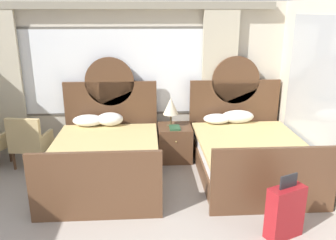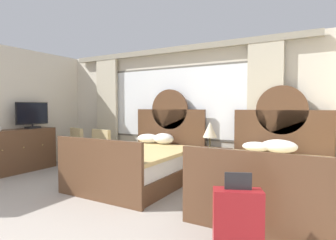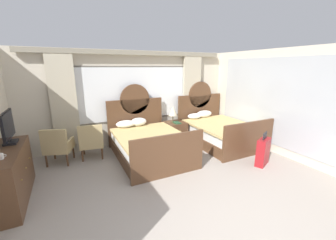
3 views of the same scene
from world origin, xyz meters
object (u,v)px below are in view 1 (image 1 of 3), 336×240
at_px(bed_near_window, 106,157).
at_px(bed_near_mirror, 248,153).
at_px(table_lamp_on_nightstand, 171,106).
at_px(armchair_by_window_left, 29,140).
at_px(nightstand_between_beds, 175,143).
at_px(book_on_nightstand, 175,128).
at_px(suitcase_on_floor, 285,212).

relative_size(bed_near_window, bed_near_mirror, 1.00).
xyz_separation_m(table_lamp_on_nightstand, armchair_by_window_left, (-2.38, -0.19, -0.50)).
bearing_deg(bed_near_window, nightstand_between_beds, 30.60).
relative_size(bed_near_window, book_on_nightstand, 8.68).
relative_size(bed_near_window, armchair_by_window_left, 2.52).
xyz_separation_m(bed_near_window, bed_near_mirror, (2.25, -0.00, -0.00)).
relative_size(book_on_nightstand, armchair_by_window_left, 0.29).
distance_m(book_on_nightstand, suitcase_on_floor, 2.47).
bearing_deg(bed_near_window, bed_near_mirror, -0.06).
bearing_deg(nightstand_between_beds, book_on_nightstand, -95.61).
xyz_separation_m(nightstand_between_beds, armchair_by_window_left, (-2.45, -0.16, 0.16)).
distance_m(bed_near_window, nightstand_between_beds, 1.32).
bearing_deg(armchair_by_window_left, book_on_nightstand, 1.04).
bearing_deg(suitcase_on_floor, armchair_by_window_left, 148.82).
bearing_deg(bed_near_mirror, armchair_by_window_left, 171.85).
xyz_separation_m(table_lamp_on_nightstand, book_on_nightstand, (0.06, -0.14, -0.34)).
bearing_deg(table_lamp_on_nightstand, book_on_nightstand, -68.17).
relative_size(nightstand_between_beds, armchair_by_window_left, 0.68).
relative_size(bed_near_mirror, suitcase_on_floor, 2.84).
xyz_separation_m(bed_near_mirror, suitcase_on_floor, (-0.03, -1.63, -0.04)).
bearing_deg(bed_near_window, suitcase_on_floor, -36.30).
xyz_separation_m(book_on_nightstand, suitcase_on_floor, (1.10, -2.19, -0.30)).
distance_m(nightstand_between_beds, armchair_by_window_left, 2.46).
height_order(nightstand_between_beds, armchair_by_window_left, armchair_by_window_left).
xyz_separation_m(bed_near_mirror, nightstand_between_beds, (-1.12, 0.67, -0.06)).
height_order(bed_near_window, bed_near_mirror, same).
bearing_deg(bed_near_mirror, suitcase_on_floor, -91.03).
height_order(bed_near_mirror, armchair_by_window_left, bed_near_mirror).
bearing_deg(armchair_by_window_left, bed_near_window, -21.12).
bearing_deg(book_on_nightstand, bed_near_window, -153.72).
height_order(bed_near_mirror, suitcase_on_floor, bed_near_mirror).
xyz_separation_m(table_lamp_on_nightstand, suitcase_on_floor, (1.16, -2.33, -0.64)).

